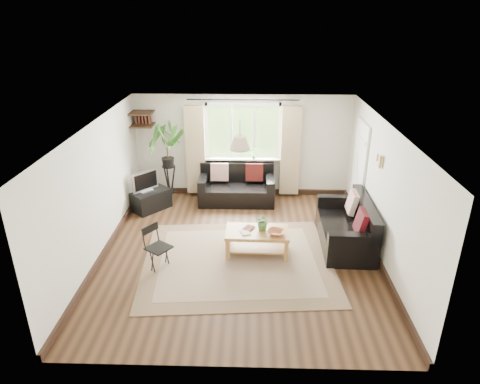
{
  "coord_description": "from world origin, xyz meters",
  "views": [
    {
      "loc": [
        0.21,
        -6.83,
        4.19
      ],
      "look_at": [
        0.0,
        0.4,
        1.05
      ],
      "focal_mm": 32.0,
      "sensor_mm": 36.0,
      "label": 1
    }
  ],
  "objects_px": {
    "sofa_back": "(237,185)",
    "palm_stand": "(168,163)",
    "tv_stand": "(151,200)",
    "sofa_right": "(345,224)",
    "coffee_table": "(257,242)",
    "folding_chair": "(159,248)"
  },
  "relations": [
    {
      "from": "sofa_back",
      "to": "tv_stand",
      "type": "relative_size",
      "value": 2.09
    },
    {
      "from": "sofa_right",
      "to": "tv_stand",
      "type": "height_order",
      "value": "sofa_right"
    },
    {
      "from": "sofa_back",
      "to": "sofa_right",
      "type": "distance_m",
      "value": 2.84
    },
    {
      "from": "sofa_back",
      "to": "palm_stand",
      "type": "xyz_separation_m",
      "value": [
        -1.57,
        0.07,
        0.51
      ]
    },
    {
      "from": "sofa_back",
      "to": "sofa_right",
      "type": "bearing_deg",
      "value": -41.73
    },
    {
      "from": "sofa_back",
      "to": "sofa_right",
      "type": "height_order",
      "value": "sofa_right"
    },
    {
      "from": "sofa_right",
      "to": "palm_stand",
      "type": "relative_size",
      "value": 0.98
    },
    {
      "from": "coffee_table",
      "to": "palm_stand",
      "type": "height_order",
      "value": "palm_stand"
    },
    {
      "from": "tv_stand",
      "to": "folding_chair",
      "type": "relative_size",
      "value": 1.05
    },
    {
      "from": "sofa_back",
      "to": "folding_chair",
      "type": "xyz_separation_m",
      "value": [
        -1.23,
        -2.81,
        -0.01
      ]
    },
    {
      "from": "tv_stand",
      "to": "sofa_back",
      "type": "bearing_deg",
      "value": -34.42
    },
    {
      "from": "sofa_right",
      "to": "folding_chair",
      "type": "distance_m",
      "value": 3.49
    },
    {
      "from": "coffee_table",
      "to": "folding_chair",
      "type": "xyz_separation_m",
      "value": [
        -1.69,
        -0.53,
        0.16
      ]
    },
    {
      "from": "sofa_back",
      "to": "folding_chair",
      "type": "bearing_deg",
      "value": -113.94
    },
    {
      "from": "sofa_right",
      "to": "coffee_table",
      "type": "height_order",
      "value": "sofa_right"
    },
    {
      "from": "sofa_back",
      "to": "palm_stand",
      "type": "distance_m",
      "value": 1.65
    },
    {
      "from": "sofa_back",
      "to": "folding_chair",
      "type": "height_order",
      "value": "sofa_back"
    },
    {
      "from": "sofa_right",
      "to": "folding_chair",
      "type": "relative_size",
      "value": 2.29
    },
    {
      "from": "coffee_table",
      "to": "palm_stand",
      "type": "xyz_separation_m",
      "value": [
        -2.02,
        2.35,
        0.68
      ]
    },
    {
      "from": "sofa_back",
      "to": "tv_stand",
      "type": "height_order",
      "value": "sofa_back"
    },
    {
      "from": "coffee_table",
      "to": "folding_chair",
      "type": "height_order",
      "value": "folding_chair"
    },
    {
      "from": "palm_stand",
      "to": "folding_chair",
      "type": "xyz_separation_m",
      "value": [
        0.33,
        -2.88,
        -0.52
      ]
    }
  ]
}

